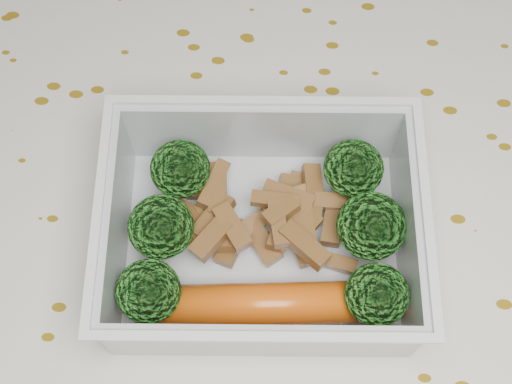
{
  "coord_description": "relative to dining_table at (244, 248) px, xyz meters",
  "views": [
    {
      "loc": [
        0.02,
        -0.18,
        1.18
      ],
      "look_at": [
        0.01,
        -0.0,
        0.78
      ],
      "focal_mm": 50.0,
      "sensor_mm": 36.0,
      "label": 1
    }
  ],
  "objects": [
    {
      "name": "tablecloth",
      "position": [
        0.0,
        0.0,
        0.05
      ],
      "size": [
        1.46,
        0.96,
        0.19
      ],
      "color": "silver",
      "rests_on": "dining_table"
    },
    {
      "name": "sausage",
      "position": [
        0.02,
        -0.07,
        0.11
      ],
      "size": [
        0.16,
        0.04,
        0.03
      ],
      "color": "#C64F0D",
      "rests_on": "lunch_container"
    },
    {
      "name": "dining_table",
      "position": [
        0.0,
        0.0,
        0.0
      ],
      "size": [
        1.4,
        0.9,
        0.75
      ],
      "color": "brown",
      "rests_on": "ground"
    },
    {
      "name": "meat_pile",
      "position": [
        0.01,
        -0.02,
        0.11
      ],
      "size": [
        0.12,
        0.07,
        0.03
      ],
      "color": "brown",
      "rests_on": "lunch_container"
    },
    {
      "name": "lunch_container",
      "position": [
        0.01,
        -0.03,
        0.11
      ],
      "size": [
        0.19,
        0.15,
        0.06
      ],
      "color": "silver",
      "rests_on": "tablecloth"
    },
    {
      "name": "broccoli_florets",
      "position": [
        0.02,
        -0.03,
        0.12
      ],
      "size": [
        0.17,
        0.12,
        0.05
      ],
      "color": "#608C3F",
      "rests_on": "lunch_container"
    }
  ]
}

